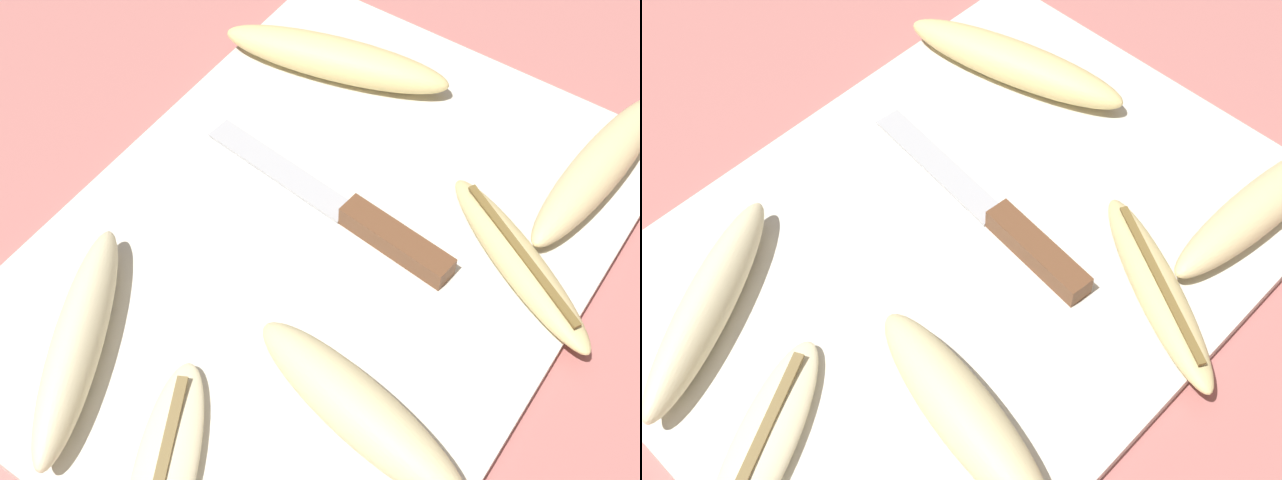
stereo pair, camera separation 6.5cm
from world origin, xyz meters
The scene contains 9 objects.
ground_plane centered at (0.00, 0.00, 0.00)m, with size 4.00×4.00×0.00m, color #B76B66.
cutting_board centered at (0.00, 0.00, 0.01)m, with size 0.50×0.37×0.01m.
knife centered at (0.03, -0.02, 0.02)m, with size 0.05×0.23×0.02m.
banana_pale_long centered at (-0.16, 0.08, 0.03)m, with size 0.17×0.12×0.04m.
banana_spotted_left centered at (0.06, -0.13, 0.02)m, with size 0.11×0.16×0.02m.
banana_golden_short centered at (0.16, 0.09, 0.03)m, with size 0.09×0.20×0.03m.
banana_ripe_center centered at (0.17, -0.14, 0.03)m, with size 0.19×0.05×0.03m.
banana_bright_far centered at (-0.20, -0.02, 0.02)m, with size 0.15×0.11×0.02m.
banana_soft_right centered at (-0.10, -0.10, 0.03)m, with size 0.07×0.18×0.04m.
Camera 1 is at (-0.31, -0.21, 0.55)m, focal length 50.00 mm.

